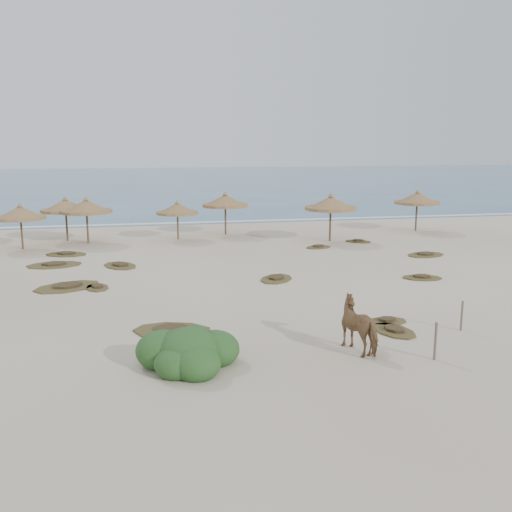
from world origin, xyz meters
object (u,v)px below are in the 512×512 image
object	(u,v)px
palapa_0	(20,213)
horse	(361,325)
bush	(189,352)
palapa_1	(65,206)

from	to	relation	value
palapa_0	horse	xyz separation A→B (m)	(13.58, -20.13, -1.33)
palapa_0	bush	distance (m)	22.07
horse	palapa_0	bearing A→B (deg)	-74.00
palapa_0	palapa_1	distance (m)	3.36
horse	bush	world-z (taller)	horse
palapa_1	palapa_0	bearing A→B (deg)	-133.32
palapa_1	horse	xyz separation A→B (m)	(11.27, -22.58, -1.45)
horse	bush	distance (m)	5.35
palapa_1	horse	size ratio (longest dim) A/B	2.13
palapa_1	bush	world-z (taller)	palapa_1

